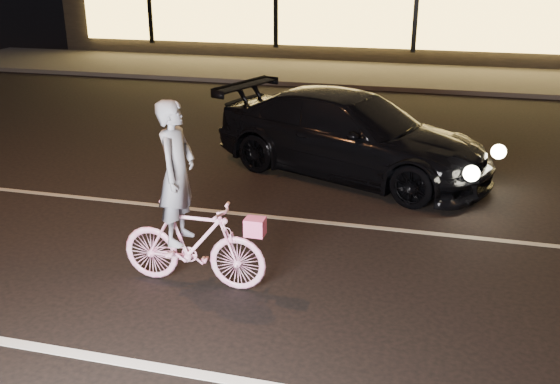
# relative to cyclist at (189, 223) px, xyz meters

# --- Properties ---
(ground) EXTENTS (90.00, 90.00, 0.00)m
(ground) POSITION_rel_cyclist_xyz_m (1.51, 0.01, -0.73)
(ground) COLOR black
(ground) RESTS_ON ground
(lane_stripe_far) EXTENTS (60.00, 0.10, 0.01)m
(lane_stripe_far) POSITION_rel_cyclist_xyz_m (1.51, 2.01, -0.73)
(lane_stripe_far) COLOR gray
(lane_stripe_far) RESTS_ON ground
(sidewalk) EXTENTS (30.00, 4.00, 0.12)m
(sidewalk) POSITION_rel_cyclist_xyz_m (1.51, 13.01, -0.67)
(sidewalk) COLOR #383533
(sidewalk) RESTS_ON ground
(cyclist) EXTENTS (1.63, 0.56, 2.05)m
(cyclist) POSITION_rel_cyclist_xyz_m (0.00, 0.00, 0.00)
(cyclist) COLOR #FF52AD
(cyclist) RESTS_ON ground
(sedan) EXTENTS (4.97, 3.35, 1.34)m
(sedan) POSITION_rel_cyclist_xyz_m (1.13, 4.11, -0.06)
(sedan) COLOR black
(sedan) RESTS_ON ground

